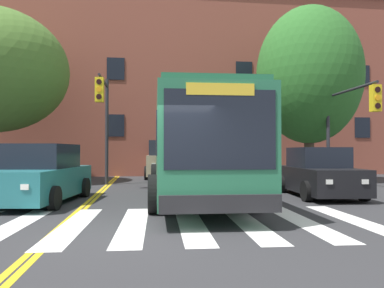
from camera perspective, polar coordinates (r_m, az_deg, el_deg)
ground_plane at (r=7.36m, az=-6.25°, el=-13.64°), size 120.00×120.00×0.00m
crosswalk at (r=8.44m, az=-8.94°, el=-11.97°), size 10.84×4.72×0.01m
lane_line_yellow_inner at (r=22.42m, az=-11.82°, el=-5.15°), size 0.12×36.00×0.01m
lane_line_yellow_outer at (r=22.40m, az=-11.41°, el=-5.15°), size 0.12×36.00×0.01m
city_bus at (r=13.55m, az=-0.18°, el=-0.52°), size 3.17×12.52×3.20m
car_teal_near_lane at (r=12.56m, az=-21.96°, el=-4.54°), size 2.53×4.95×1.82m
car_black_far_lane at (r=13.99m, az=18.73°, el=-4.35°), size 2.30×4.35×1.73m
car_tan_behind_bus at (r=22.52m, az=-4.16°, el=-2.46°), size 2.46×5.03×2.21m
traffic_light_near_corner at (r=17.31m, az=22.65°, el=3.98°), size 0.34×4.01×4.50m
traffic_light_overhead at (r=17.20m, az=-13.29°, el=4.96°), size 0.34×2.94×5.05m
street_tree_curbside_large at (r=20.99m, az=17.36°, el=9.97°), size 7.62×7.62×9.24m
building_facade at (r=28.25m, az=-10.96°, el=8.78°), size 41.66×7.78×12.84m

